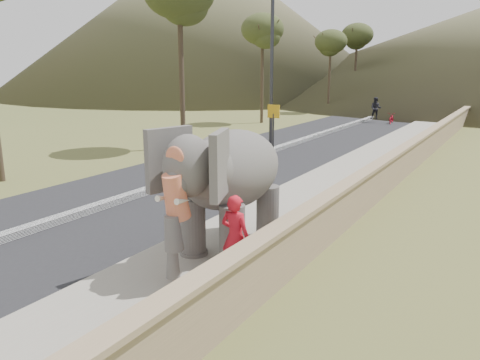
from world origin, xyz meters
name	(u,v)px	position (x,y,z in m)	size (l,w,h in m)	color
ground	(130,314)	(0.00, 0.00, 0.00)	(160.00, 160.00, 0.00)	olive
road	(216,171)	(-5.00, 10.00, 0.01)	(7.00, 120.00, 0.03)	black
median	(216,169)	(-5.00, 10.00, 0.11)	(0.35, 120.00, 0.22)	black
walkway	(335,185)	(0.00, 10.00, 0.07)	(3.00, 120.00, 0.15)	#9E9687
parapet	(383,178)	(1.65, 10.00, 0.55)	(0.30, 120.00, 1.10)	tan
lamppost	(278,49)	(-4.69, 14.71, 4.87)	(1.76, 0.36, 8.00)	#2D2D32
signboard	(273,121)	(-4.50, 14.01, 1.64)	(0.60, 0.08, 2.40)	#2D2D33
hill_left	(201,19)	(-38.00, 55.00, 11.00)	(60.00, 60.00, 22.00)	brown
elephant_and_man	(232,187)	(0.02, 3.27, 1.53)	(2.31, 3.93, 2.78)	#68635E
motorcyclist	(383,113)	(-3.57, 29.79, 0.76)	(1.99, 1.59, 1.88)	maroon
trees	(420,67)	(-0.64, 26.69, 4.03)	(48.09, 43.72, 9.05)	#473828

